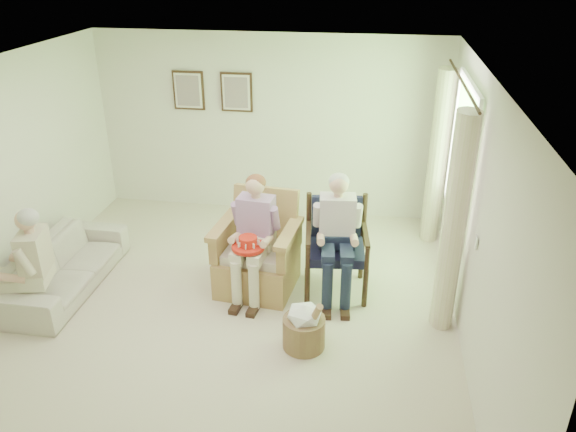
# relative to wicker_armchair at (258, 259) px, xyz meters

# --- Properties ---
(floor) EXTENTS (5.50, 5.50, 0.00)m
(floor) POSITION_rel_wicker_armchair_xyz_m (-0.26, -0.61, -0.36)
(floor) COLOR beige
(floor) RESTS_ON ground
(back_wall) EXTENTS (5.00, 0.04, 2.60)m
(back_wall) POSITION_rel_wicker_armchair_xyz_m (-0.26, 2.14, 0.94)
(back_wall) COLOR silver
(back_wall) RESTS_ON ground
(front_wall) EXTENTS (5.00, 0.04, 2.60)m
(front_wall) POSITION_rel_wicker_armchair_xyz_m (-0.26, -3.36, 0.94)
(front_wall) COLOR silver
(front_wall) RESTS_ON ground
(right_wall) EXTENTS (0.04, 5.50, 2.60)m
(right_wall) POSITION_rel_wicker_armchair_xyz_m (2.24, -0.61, 0.94)
(right_wall) COLOR silver
(right_wall) RESTS_ON ground
(ceiling) EXTENTS (5.00, 5.50, 0.02)m
(ceiling) POSITION_rel_wicker_armchair_xyz_m (-0.26, -0.61, 2.24)
(ceiling) COLOR white
(ceiling) RESTS_ON back_wall
(window) EXTENTS (0.13, 2.50, 1.63)m
(window) POSITION_rel_wicker_armchair_xyz_m (2.20, 0.59, 1.23)
(window) COLOR #2D6B23
(window) RESTS_ON right_wall
(curtain_left) EXTENTS (0.34, 0.34, 2.30)m
(curtain_left) POSITION_rel_wicker_armchair_xyz_m (2.07, -0.39, 0.79)
(curtain_left) COLOR beige
(curtain_left) RESTS_ON ground
(curtain_right) EXTENTS (0.34, 0.34, 2.30)m
(curtain_right) POSITION_rel_wicker_armchair_xyz_m (2.07, 1.57, 0.79)
(curtain_right) COLOR beige
(curtain_right) RESTS_ON ground
(framed_print_left) EXTENTS (0.45, 0.05, 0.55)m
(framed_print_left) POSITION_rel_wicker_armchair_xyz_m (-1.41, 2.10, 1.42)
(framed_print_left) COLOR #382114
(framed_print_left) RESTS_ON back_wall
(framed_print_right) EXTENTS (0.45, 0.05, 0.55)m
(framed_print_right) POSITION_rel_wicker_armchair_xyz_m (-0.71, 2.10, 1.42)
(framed_print_right) COLOR #382114
(framed_print_right) RESTS_ON back_wall
(wicker_armchair) EXTENTS (0.88, 0.87, 1.12)m
(wicker_armchair) POSITION_rel_wicker_armchair_xyz_m (0.00, 0.00, 0.00)
(wicker_armchair) COLOR tan
(wicker_armchair) RESTS_ON ground
(wood_armchair) EXTENTS (0.70, 0.65, 1.07)m
(wood_armchair) POSITION_rel_wicker_armchair_xyz_m (0.90, 0.12, 0.23)
(wood_armchair) COLOR black
(wood_armchair) RESTS_ON ground
(sofa) EXTENTS (1.88, 0.74, 0.55)m
(sofa) POSITION_rel_wicker_armchair_xyz_m (-2.21, -0.38, -0.08)
(sofa) COLOR beige
(sofa) RESTS_ON ground
(person_wicker) EXTENTS (0.40, 0.62, 1.39)m
(person_wicker) POSITION_rel_wicker_armchair_xyz_m (0.00, -0.15, 0.47)
(person_wicker) COLOR beige
(person_wicker) RESTS_ON ground
(person_dark) EXTENTS (0.40, 0.62, 1.42)m
(person_dark) POSITION_rel_wicker_armchair_xyz_m (0.90, -0.06, 0.49)
(person_dark) COLOR #1A223A
(person_dark) RESTS_ON ground
(person_sofa) EXTENTS (0.42, 0.62, 1.23)m
(person_sofa) POSITION_rel_wicker_armchair_xyz_m (-2.21, -0.97, 0.33)
(person_sofa) COLOR beige
(person_sofa) RESTS_ON ground
(red_hat) EXTENTS (0.36, 0.36, 0.14)m
(red_hat) POSITION_rel_wicker_armchair_xyz_m (-0.03, -0.35, 0.38)
(red_hat) COLOR red
(red_hat) RESTS_ON person_wicker
(hatbox) EXTENTS (0.50, 0.50, 0.62)m
(hatbox) POSITION_rel_wicker_armchair_xyz_m (0.68, -1.03, -0.11)
(hatbox) COLOR tan
(hatbox) RESTS_ON ground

